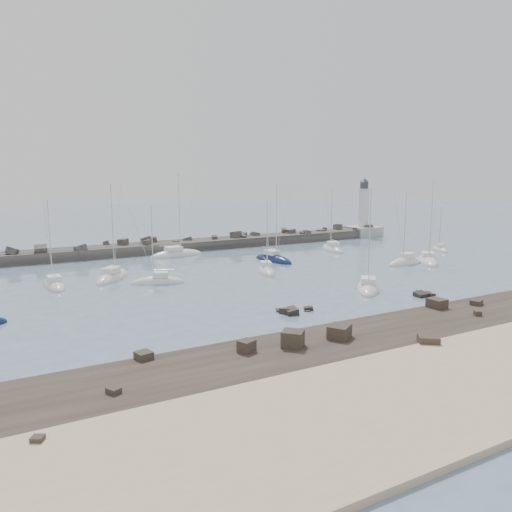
# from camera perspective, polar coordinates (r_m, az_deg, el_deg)

# --- Properties ---
(ground) EXTENTS (400.00, 400.00, 0.00)m
(ground) POSITION_cam_1_polar(r_m,az_deg,el_deg) (66.18, 2.65, -3.85)
(ground) COLOR slate
(ground) RESTS_ON ground
(sand_strip) EXTENTS (140.00, 14.00, 1.00)m
(sand_strip) POSITION_cam_1_polar(r_m,az_deg,el_deg) (43.53, 25.76, -12.12)
(sand_strip) COLOR #CBB08C
(sand_strip) RESTS_ON ground
(rock_shelf) EXTENTS (140.00, 12.23, 2.12)m
(rock_shelf) POSITION_cam_1_polar(r_m,az_deg,el_deg) (49.58, 16.26, -8.86)
(rock_shelf) COLOR #2A221D
(rock_shelf) RESTS_ON ground
(rock_cluster_near) EXTENTS (4.44, 2.91, 1.35)m
(rock_cluster_near) POSITION_cam_1_polar(r_m,az_deg,el_deg) (55.56, 4.18, -6.39)
(rock_cluster_near) COLOR black
(rock_cluster_near) RESTS_ON ground
(rock_cluster_far) EXTENTS (3.10, 2.88, 1.39)m
(rock_cluster_far) POSITION_cam_1_polar(r_m,az_deg,el_deg) (66.27, 18.47, -4.33)
(rock_cluster_far) COLOR black
(rock_cluster_far) RESTS_ON ground
(breakwater) EXTENTS (115.00, 7.36, 5.19)m
(breakwater) POSITION_cam_1_polar(r_m,az_deg,el_deg) (97.58, -13.07, 0.47)
(breakwater) COLOR #33302D
(breakwater) RESTS_ON ground
(lighthouse) EXTENTS (7.00, 7.00, 14.60)m
(lighthouse) POSITION_cam_1_polar(r_m,az_deg,el_deg) (123.62, 12.12, 3.70)
(lighthouse) COLOR #A0A09B
(lighthouse) RESTS_ON ground
(sailboat_0) EXTENTS (2.90, 8.21, 12.82)m
(sailboat_0) POSITION_cam_1_polar(r_m,az_deg,el_deg) (73.18, -22.09, -3.14)
(sailboat_0) COLOR silver
(sailboat_0) RESTS_ON ground
(sailboat_2) EXTENTS (7.85, 9.23, 14.79)m
(sailboat_2) POSITION_cam_1_polar(r_m,az_deg,el_deg) (75.48, -16.05, -2.42)
(sailboat_2) COLOR silver
(sailboat_2) RESTS_ON ground
(sailboat_3) EXTENTS (10.67, 4.25, 16.31)m
(sailboat_3) POSITION_cam_1_polar(r_m,az_deg,el_deg) (93.13, -9.10, 0.07)
(sailboat_3) COLOR silver
(sailboat_3) RESTS_ON ground
(sailboat_4) EXTENTS (7.68, 4.76, 11.83)m
(sailboat_4) POSITION_cam_1_polar(r_m,az_deg,el_deg) (70.95, -11.13, -2.98)
(sailboat_4) COLOR silver
(sailboat_4) RESTS_ON ground
(sailboat_5) EXTENTS (4.64, 7.92, 12.14)m
(sailboat_5) POSITION_cam_1_polar(r_m,az_deg,el_deg) (77.30, 1.17, -1.76)
(sailboat_5) COLOR silver
(sailboat_5) RESTS_ON ground
(sailboat_6) EXTENTS (8.11, 8.81, 14.46)m
(sailboat_6) POSITION_cam_1_polar(r_m,az_deg,el_deg) (67.83, 12.66, -3.62)
(sailboat_6) COLOR silver
(sailboat_6) RESTS_ON ground
(sailboat_7) EXTENTS (4.21, 9.49, 14.57)m
(sailboat_7) POSITION_cam_1_polar(r_m,az_deg,el_deg) (87.11, 2.00, -0.46)
(sailboat_7) COLOR #0F1C41
(sailboat_7) RESTS_ON ground
(sailboat_8) EXTENTS (8.46, 3.69, 13.17)m
(sailboat_8) POSITION_cam_1_polar(r_m,az_deg,el_deg) (87.98, 16.73, -0.76)
(sailboat_8) COLOR silver
(sailboat_8) RESTS_ON ground
(sailboat_9) EXTENTS (4.61, 9.03, 13.82)m
(sailboat_9) POSITION_cam_1_polar(r_m,az_deg,el_deg) (99.68, 8.70, 0.72)
(sailboat_9) COLOR silver
(sailboat_9) RESTS_ON ground
(sailboat_10) EXTENTS (8.29, 9.38, 15.07)m
(sailboat_10) POSITION_cam_1_polar(r_m,az_deg,el_deg) (90.72, 19.06, -0.60)
(sailboat_10) COLOR silver
(sailboat_10) RESTS_ON ground
(sailboat_11) EXTENTS (3.85, 5.96, 9.32)m
(sailboat_11) POSITION_cam_1_polar(r_m,az_deg,el_deg) (104.76, 20.28, 0.65)
(sailboat_11) COLOR silver
(sailboat_11) RESTS_ON ground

